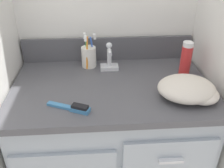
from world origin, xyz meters
TOP-DOWN VIEW (x-y plane):
  - vanity at (-0.00, -0.00)m, footprint 0.90×0.58m
  - backsplash at (0.00, 0.27)m, footprint 0.90×0.02m
  - sink_faucet at (0.00, 0.16)m, footprint 0.09×0.09m
  - toothbrush_cup at (-0.10, 0.20)m, footprint 0.08×0.09m
  - shaving_cream_can at (0.36, 0.08)m, footprint 0.05×0.05m
  - hairbrush at (-0.16, -0.18)m, footprint 0.18×0.10m
  - hand_towel at (0.31, -0.13)m, footprint 0.24×0.21m

SIDE VIEW (x-z plane):
  - vanity at x=0.00m, z-range 0.02..0.79m
  - hairbrush at x=-0.16m, z-range 0.77..0.80m
  - hand_towel at x=0.31m, z-range 0.77..0.85m
  - sink_faucet at x=0.00m, z-range 0.75..0.89m
  - toothbrush_cup at x=-0.10m, z-range 0.74..0.92m
  - backsplash at x=0.00m, z-range 0.77..0.90m
  - shaving_cream_can at x=0.36m, z-range 0.77..0.94m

